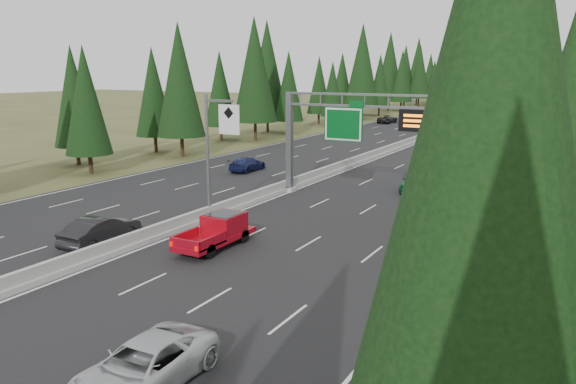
# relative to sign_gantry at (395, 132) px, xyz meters

# --- Properties ---
(road) EXTENTS (32.00, 260.00, 0.08)m
(road) POSITION_rel_sign_gantry_xyz_m (-8.92, 45.12, -5.23)
(road) COLOR black
(road) RESTS_ON ground
(shoulder_right) EXTENTS (3.60, 260.00, 0.06)m
(shoulder_right) POSITION_rel_sign_gantry_xyz_m (8.88, 45.12, -5.24)
(shoulder_right) COLOR olive
(shoulder_right) RESTS_ON ground
(shoulder_left) EXTENTS (3.60, 260.00, 0.06)m
(shoulder_left) POSITION_rel_sign_gantry_xyz_m (-26.72, 45.12, -5.24)
(shoulder_left) COLOR #3F4A22
(shoulder_left) RESTS_ON ground
(median_barrier) EXTENTS (0.70, 260.00, 0.85)m
(median_barrier) POSITION_rel_sign_gantry_xyz_m (-8.92, 45.12, -4.85)
(median_barrier) COLOR gray
(median_barrier) RESTS_ON road
(sign_gantry) EXTENTS (16.75, 0.98, 7.80)m
(sign_gantry) POSITION_rel_sign_gantry_xyz_m (0.00, 0.00, 0.00)
(sign_gantry) COLOR slate
(sign_gantry) RESTS_ON road
(hov_sign_pole) EXTENTS (2.80, 0.50, 8.00)m
(hov_sign_pole) POSITION_rel_sign_gantry_xyz_m (-8.33, -9.92, -0.54)
(hov_sign_pole) COLOR slate
(hov_sign_pole) RESTS_ON road
(tree_row_left) EXTENTS (12.40, 242.52, 18.42)m
(tree_row_left) POSITION_rel_sign_gantry_xyz_m (-30.87, 47.68, 3.87)
(tree_row_left) COLOR black
(tree_row_left) RESTS_ON ground
(silver_minivan) EXTENTS (2.55, 5.27, 1.45)m
(silver_minivan) POSITION_rel_sign_gantry_xyz_m (1.39, -26.73, -4.47)
(silver_minivan) COLOR silver
(silver_minivan) RESTS_ON road
(red_pickup) EXTENTS (1.90, 5.31, 1.73)m
(red_pickup) POSITION_rel_sign_gantry_xyz_m (-5.00, -14.09, -4.23)
(red_pickup) COLOR black
(red_pickup) RESTS_ON road
(car_ahead_green) EXTENTS (2.20, 4.75, 1.58)m
(car_ahead_green) POSITION_rel_sign_gantry_xyz_m (0.13, 5.12, -4.40)
(car_ahead_green) COLOR #155F33
(car_ahead_green) RESTS_ON road
(car_ahead_dkred) EXTENTS (1.48, 4.04, 1.32)m
(car_ahead_dkred) POSITION_rel_sign_gantry_xyz_m (5.58, 31.34, -4.53)
(car_ahead_dkred) COLOR #51100B
(car_ahead_dkred) RESTS_ON road
(car_ahead_dkgrey) EXTENTS (2.22, 5.36, 1.55)m
(car_ahead_dkgrey) POSITION_rel_sign_gantry_xyz_m (-3.21, 42.40, -4.41)
(car_ahead_dkgrey) COLOR black
(car_ahead_dkgrey) RESTS_ON road
(car_ahead_white) EXTENTS (2.70, 5.26, 1.42)m
(car_ahead_white) POSITION_rel_sign_gantry_xyz_m (1.01, 90.12, -4.48)
(car_ahead_white) COLOR silver
(car_ahead_white) RESTS_ON road
(car_ahead_far) EXTENTS (1.77, 4.25, 1.44)m
(car_ahead_far) POSITION_rel_sign_gantry_xyz_m (-2.71, 85.34, -4.47)
(car_ahead_far) COLOR black
(car_ahead_far) RESTS_ON road
(car_onc_near) EXTENTS (1.99, 4.95, 1.60)m
(car_onc_near) POSITION_rel_sign_gantry_xyz_m (-10.78, -17.18, -4.39)
(car_onc_near) COLOR black
(car_onc_near) RESTS_ON road
(car_onc_blue) EXTENTS (1.95, 4.58, 1.32)m
(car_onc_blue) POSITION_rel_sign_gantry_xyz_m (-16.57, 6.18, -4.53)
(car_onc_blue) COLOR #161D4E
(car_onc_blue) RESTS_ON road
(car_onc_white) EXTENTS (2.18, 4.49, 1.48)m
(car_onc_white) POSITION_rel_sign_gantry_xyz_m (-10.42, 53.80, -4.45)
(car_onc_white) COLOR #B7B7B7
(car_onc_white) RESTS_ON road
(car_onc_far) EXTENTS (2.45, 5.19, 1.43)m
(car_onc_far) POSITION_rel_sign_gantry_xyz_m (-21.69, 60.14, -4.47)
(car_onc_far) COLOR black
(car_onc_far) RESTS_ON road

